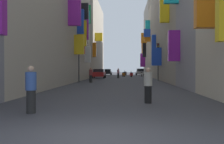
% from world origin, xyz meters
% --- Properties ---
extents(ground_plane, '(140.00, 140.00, 0.00)m').
position_xyz_m(ground_plane, '(0.00, 30.00, 0.00)').
color(ground_plane, '#38383D').
extents(building_left_mid_b, '(7.17, 3.11, 18.43)m').
position_xyz_m(building_left_mid_b, '(-7.94, 25.12, 9.17)').
color(building_left_mid_b, '#BCB29E').
rests_on(building_left_mid_b, ground).
extents(building_left_mid_c, '(6.98, 8.81, 19.77)m').
position_xyz_m(building_left_mid_c, '(-7.99, 31.08, 9.88)').
color(building_left_mid_c, '#BCB29E').
rests_on(building_left_mid_c, ground).
extents(building_left_far, '(7.33, 24.51, 15.21)m').
position_xyz_m(building_left_far, '(-8.00, 47.74, 7.61)').
color(building_left_far, '#9E9384').
rests_on(building_left_far, ground).
extents(building_right_mid_c, '(7.19, 5.33, 12.77)m').
position_xyz_m(building_right_mid_c, '(7.97, 43.73, 6.40)').
color(building_right_mid_c, '#9E9384').
rests_on(building_right_mid_c, ground).
extents(building_right_far, '(7.22, 13.59, 15.39)m').
position_xyz_m(building_right_far, '(7.98, 53.21, 7.69)').
color(building_right_far, gray).
rests_on(building_right_far, ground).
extents(parked_car_black, '(1.89, 4.28, 1.40)m').
position_xyz_m(parked_car_black, '(-3.59, 53.95, 0.74)').
color(parked_car_black, black).
rests_on(parked_car_black, ground).
extents(parked_car_grey, '(1.87, 4.39, 1.50)m').
position_xyz_m(parked_car_grey, '(3.77, 53.57, 0.78)').
color(parked_car_grey, slate).
rests_on(parked_car_grey, ground).
extents(parked_car_red, '(2.00, 4.13, 1.45)m').
position_xyz_m(parked_car_red, '(-3.67, 36.14, 0.77)').
color(parked_car_red, '#B21E1E').
rests_on(parked_car_red, ground).
extents(scooter_red, '(0.54, 1.80, 1.13)m').
position_xyz_m(scooter_red, '(1.57, 41.08, 0.46)').
color(scooter_red, red).
rests_on(scooter_red, ground).
extents(scooter_orange, '(0.63, 1.81, 1.13)m').
position_xyz_m(scooter_orange, '(0.20, 42.81, 0.46)').
color(scooter_orange, orange).
rests_on(scooter_orange, ground).
extents(scooter_silver, '(0.53, 1.87, 1.13)m').
position_xyz_m(scooter_silver, '(3.60, 44.70, 0.46)').
color(scooter_silver, '#ADADB2').
rests_on(scooter_silver, ground).
extents(scooter_black, '(0.69, 1.79, 1.13)m').
position_xyz_m(scooter_black, '(0.44, 51.96, 0.46)').
color(scooter_black, black).
rests_on(scooter_black, ground).
extents(pedestrian_crossing, '(0.51, 0.51, 1.58)m').
position_xyz_m(pedestrian_crossing, '(-0.60, 35.72, 0.78)').
color(pedestrian_crossing, black).
rests_on(pedestrian_crossing, ground).
extents(pedestrian_near_left, '(0.43, 0.43, 1.65)m').
position_xyz_m(pedestrian_near_left, '(-3.24, 22.99, 0.82)').
color(pedestrian_near_left, black).
rests_on(pedestrian_near_left, ground).
extents(pedestrian_near_right, '(0.51, 0.51, 1.61)m').
position_xyz_m(pedestrian_near_right, '(1.60, 6.02, 0.80)').
color(pedestrian_near_right, black).
rests_on(pedestrian_near_right, ground).
extents(pedestrian_mid_street, '(0.53, 0.53, 1.66)m').
position_xyz_m(pedestrian_mid_street, '(-2.70, 3.13, 0.82)').
color(pedestrian_mid_street, black).
rests_on(pedestrian_mid_street, ground).
extents(traffic_light_near_corner, '(0.26, 0.34, 4.66)m').
position_xyz_m(traffic_light_near_corner, '(-4.59, 23.15, 3.14)').
color(traffic_light_near_corner, '#2D2D2D').
rests_on(traffic_light_near_corner, ground).
extents(traffic_light_far_corner, '(0.26, 0.34, 4.68)m').
position_xyz_m(traffic_light_far_corner, '(4.63, 27.46, 3.16)').
color(traffic_light_far_corner, '#2D2D2D').
rests_on(traffic_light_far_corner, ground).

